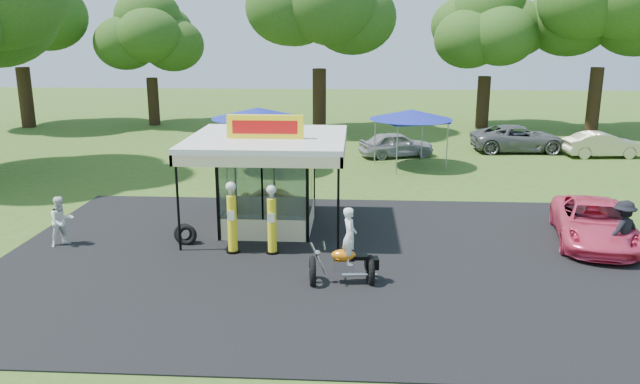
{
  "coord_description": "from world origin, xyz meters",
  "views": [
    {
      "loc": [
        1.09,
        -16.31,
        6.95
      ],
      "look_at": [
        -0.11,
        4.0,
        1.65
      ],
      "focal_mm": 35.0,
      "sensor_mm": 36.0,
      "label": 1
    }
  ],
  "objects_px": {
    "bg_car_e": "(603,145)",
    "tent_west": "(258,114)",
    "bg_car_b": "(285,136)",
    "gas_pump_left": "(232,219)",
    "motorcycle": "(347,253)",
    "kiosk_car": "(277,200)",
    "tent_east": "(411,115)",
    "bg_car_c": "(396,144)",
    "bg_car_d": "(519,139)",
    "bg_car_a": "(226,142)",
    "spectator_west": "(62,221)",
    "pink_sedan": "(594,223)",
    "gas_station_kiosk": "(269,181)",
    "spectator_east_a": "(622,230)",
    "gas_pump_right": "(272,221)"
  },
  "relations": [
    {
      "from": "spectator_east_a",
      "to": "motorcycle",
      "type": "bearing_deg",
      "value": -15.34
    },
    {
      "from": "bg_car_c",
      "to": "tent_west",
      "type": "distance_m",
      "value": 8.54
    },
    {
      "from": "gas_station_kiosk",
      "to": "spectator_west",
      "type": "height_order",
      "value": "gas_station_kiosk"
    },
    {
      "from": "tent_west",
      "to": "motorcycle",
      "type": "bearing_deg",
      "value": -71.78
    },
    {
      "from": "kiosk_car",
      "to": "bg_car_b",
      "type": "relative_size",
      "value": 0.55
    },
    {
      "from": "motorcycle",
      "to": "bg_car_e",
      "type": "xyz_separation_m",
      "value": [
        14.07,
        19.01,
        -0.2
      ]
    },
    {
      "from": "kiosk_car",
      "to": "tent_west",
      "type": "relative_size",
      "value": 0.61
    },
    {
      "from": "kiosk_car",
      "to": "bg_car_b",
      "type": "bearing_deg",
      "value": 5.3
    },
    {
      "from": "bg_car_d",
      "to": "gas_pump_left",
      "type": "bearing_deg",
      "value": 140.52
    },
    {
      "from": "bg_car_a",
      "to": "spectator_east_a",
      "type": "bearing_deg",
      "value": -121.1
    },
    {
      "from": "bg_car_b",
      "to": "bg_car_e",
      "type": "relative_size",
      "value": 1.2
    },
    {
      "from": "tent_west",
      "to": "bg_car_b",
      "type": "bearing_deg",
      "value": 84.89
    },
    {
      "from": "bg_car_c",
      "to": "bg_car_e",
      "type": "relative_size",
      "value": 0.98
    },
    {
      "from": "bg_car_b",
      "to": "kiosk_car",
      "type": "bearing_deg",
      "value": -162.92
    },
    {
      "from": "spectator_west",
      "to": "bg_car_b",
      "type": "distance_m",
      "value": 18.97
    },
    {
      "from": "bg_car_c",
      "to": "bg_car_d",
      "type": "bearing_deg",
      "value": -92.48
    },
    {
      "from": "tent_west",
      "to": "bg_car_d",
      "type": "bearing_deg",
      "value": 22.68
    },
    {
      "from": "pink_sedan",
      "to": "bg_car_d",
      "type": "height_order",
      "value": "bg_car_d"
    },
    {
      "from": "kiosk_car",
      "to": "tent_east",
      "type": "xyz_separation_m",
      "value": [
        5.87,
        8.7,
        2.24
      ]
    },
    {
      "from": "motorcycle",
      "to": "spectator_east_a",
      "type": "distance_m",
      "value": 8.8
    },
    {
      "from": "spectator_east_a",
      "to": "bg_car_a",
      "type": "xyz_separation_m",
      "value": [
        -15.8,
        16.34,
        -0.29
      ]
    },
    {
      "from": "spectator_east_a",
      "to": "bg_car_b",
      "type": "height_order",
      "value": "spectator_east_a"
    },
    {
      "from": "gas_pump_left",
      "to": "spectator_west",
      "type": "distance_m",
      "value": 5.79
    },
    {
      "from": "bg_car_b",
      "to": "bg_car_e",
      "type": "xyz_separation_m",
      "value": [
        18.21,
        -1.84,
        -0.04
      ]
    },
    {
      "from": "bg_car_a",
      "to": "bg_car_b",
      "type": "height_order",
      "value": "bg_car_b"
    },
    {
      "from": "gas_pump_left",
      "to": "kiosk_car",
      "type": "distance_m",
      "value": 4.94
    },
    {
      "from": "bg_car_e",
      "to": "tent_west",
      "type": "height_order",
      "value": "tent_west"
    },
    {
      "from": "bg_car_a",
      "to": "tent_west",
      "type": "relative_size",
      "value": 0.89
    },
    {
      "from": "gas_pump_left",
      "to": "bg_car_a",
      "type": "xyz_separation_m",
      "value": [
        -3.65,
        16.48,
        -0.47
      ]
    },
    {
      "from": "gas_pump_left",
      "to": "motorcycle",
      "type": "relative_size",
      "value": 1.02
    },
    {
      "from": "pink_sedan",
      "to": "bg_car_a",
      "type": "distance_m",
      "value": 21.43
    },
    {
      "from": "gas_station_kiosk",
      "to": "kiosk_car",
      "type": "bearing_deg",
      "value": 90.0
    },
    {
      "from": "gas_pump_right",
      "to": "bg_car_b",
      "type": "relative_size",
      "value": 0.45
    },
    {
      "from": "tent_east",
      "to": "kiosk_car",
      "type": "bearing_deg",
      "value": -124.02
    },
    {
      "from": "bg_car_d",
      "to": "bg_car_e",
      "type": "distance_m",
      "value": 4.52
    },
    {
      "from": "bg_car_c",
      "to": "gas_station_kiosk",
      "type": "bearing_deg",
      "value": 140.61
    },
    {
      "from": "gas_pump_right",
      "to": "tent_east",
      "type": "bearing_deg",
      "value": 68.17
    },
    {
      "from": "spectator_east_a",
      "to": "tent_west",
      "type": "bearing_deg",
      "value": -73.28
    },
    {
      "from": "bg_car_e",
      "to": "tent_west",
      "type": "bearing_deg",
      "value": 99.32
    },
    {
      "from": "gas_pump_right",
      "to": "tent_west",
      "type": "distance_m",
      "value": 12.45
    },
    {
      "from": "kiosk_car",
      "to": "pink_sedan",
      "type": "distance_m",
      "value": 11.5
    },
    {
      "from": "bg_car_e",
      "to": "bg_car_c",
      "type": "bearing_deg",
      "value": 88.43
    },
    {
      "from": "gas_pump_left",
      "to": "bg_car_a",
      "type": "relative_size",
      "value": 0.58
    },
    {
      "from": "bg_car_c",
      "to": "pink_sedan",
      "type": "bearing_deg",
      "value": -176.27
    },
    {
      "from": "gas_pump_right",
      "to": "tent_west",
      "type": "xyz_separation_m",
      "value": [
        -2.32,
        12.1,
        1.81
      ]
    },
    {
      "from": "gas_pump_left",
      "to": "pink_sedan",
      "type": "xyz_separation_m",
      "value": [
        11.87,
        1.7,
        -0.42
      ]
    },
    {
      "from": "kiosk_car",
      "to": "bg_car_b",
      "type": "distance_m",
      "value": 13.84
    },
    {
      "from": "gas_station_kiosk",
      "to": "bg_car_e",
      "type": "height_order",
      "value": "gas_station_kiosk"
    },
    {
      "from": "bg_car_a",
      "to": "tent_west",
      "type": "xyz_separation_m",
      "value": [
        2.6,
        -4.37,
        2.24
      ]
    },
    {
      "from": "bg_car_e",
      "to": "tent_east",
      "type": "bearing_deg",
      "value": 101.73
    }
  ]
}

